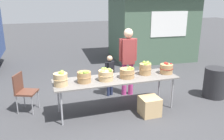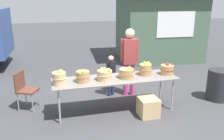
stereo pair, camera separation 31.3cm
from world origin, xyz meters
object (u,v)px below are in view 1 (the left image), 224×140
apple_basket_green_2 (106,75)px  folding_chair (24,89)px  apple_basket_green_3 (127,73)px  apple_basket_red_0 (166,68)px  vendor_adult (128,57)px  apple_basket_green_1 (84,77)px  child_customer (110,72)px  apple_basket_green_4 (145,68)px  trash_barrel (215,83)px  market_table (116,80)px  produce_crate (149,106)px  apple_basket_green_0 (61,79)px

apple_basket_green_2 → folding_chair: (-1.68, 0.64, -0.36)m
apple_basket_green_3 → apple_basket_red_0: apple_basket_red_0 is taller
folding_chair → vendor_adult: bearing=-62.1°
apple_basket_green_3 → apple_basket_red_0: 0.97m
apple_basket_green_1 → child_customer: size_ratio=0.28×
apple_basket_green_4 → apple_basket_red_0: 0.50m
vendor_adult → trash_barrel: bearing=167.4°
market_table → child_customer: (0.12, 0.84, -0.09)m
apple_basket_red_0 → produce_crate: apple_basket_red_0 is taller
apple_basket_red_0 → trash_barrel: bearing=-1.7°
child_customer → apple_basket_green_4: bearing=102.2°
child_customer → apple_basket_green_2: bearing=42.3°
produce_crate → child_customer: bearing=110.7°
vendor_adult → apple_basket_green_0: bearing=34.9°
vendor_adult → apple_basket_green_4: bearing=111.1°
apple_basket_green_1 → vendor_adult: (1.28, 0.80, 0.13)m
trash_barrel → produce_crate: trash_barrel is taller
apple_basket_green_4 → child_customer: child_customer is taller
apple_basket_green_0 → folding_chair: apple_basket_green_0 is taller
apple_basket_green_3 → child_customer: bearing=97.9°
market_table → apple_basket_green_0: size_ratio=8.70×
vendor_adult → trash_barrel: (2.03, -0.83, -0.63)m
apple_basket_green_1 → folding_chair: 1.43m
apple_basket_green_3 → trash_barrel: size_ratio=0.44×
apple_basket_green_3 → child_customer: size_ratio=0.32×
apple_basket_green_4 → folding_chair: 2.73m
apple_basket_green_1 → folding_chair: apple_basket_green_1 is taller
apple_basket_green_3 → apple_basket_green_2: bearing=-179.4°
apple_basket_green_0 → apple_basket_green_3: 1.43m
folding_chair → trash_barrel: 4.58m
apple_basket_green_1 → apple_basket_green_3: 0.95m
market_table → apple_basket_green_2: bearing=-170.5°
child_customer → apple_basket_green_0: bearing=9.7°
folding_chair → apple_basket_green_0: bearing=-107.6°
apple_basket_green_1 → folding_chair: size_ratio=0.35×
apple_basket_red_0 → child_customer: bearing=141.6°
market_table → produce_crate: market_table is taller
apple_basket_green_1 → apple_basket_red_0: 1.92m
apple_basket_green_1 → apple_basket_green_2: 0.46m
apple_basket_green_4 → folding_chair: (-2.65, 0.54, -0.38)m
child_customer → trash_barrel: size_ratio=1.40×
apple_basket_green_4 → folding_chair: bearing=168.4°
apple_basket_green_3 → child_customer: (-0.12, 0.88, -0.24)m
apple_basket_red_0 → folding_chair: bearing=168.8°
apple_basket_green_4 → trash_barrel: 1.96m
apple_basket_green_3 → child_customer: 0.92m
market_table → trash_barrel: bearing=-1.4°
apple_basket_green_4 → apple_basket_red_0: apple_basket_green_4 is taller
market_table → trash_barrel: (2.60, -0.07, -0.34)m
vendor_adult → apple_basket_red_0: bearing=138.6°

